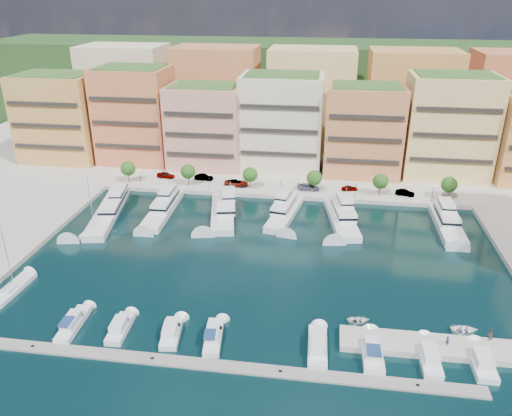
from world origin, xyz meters
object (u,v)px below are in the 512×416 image
at_px(car_0, 166,175).
at_px(yacht_1, 164,207).
at_px(yacht_4, 342,217).
at_px(car_5, 405,193).
at_px(car_4, 350,188).
at_px(person_1, 490,335).
at_px(car_2, 236,183).
at_px(tree_3, 314,178).
at_px(lamppost_2, 281,183).
at_px(car_3, 308,187).
at_px(cruiser_3, 171,333).
at_px(cruiser_8, 429,357).
at_px(yacht_2, 223,209).
at_px(tender_0, 359,320).
at_px(lamppost_3, 355,187).
at_px(yacht_6, 447,221).
at_px(tree_4, 381,181).
at_px(person_0, 447,341).
at_px(sailboat_0, 13,290).
at_px(lamppost_4, 433,191).
at_px(lamppost_1, 209,179).
at_px(cruiser_9, 481,362).
at_px(tender_2, 464,330).
at_px(cruiser_1, 73,324).
at_px(car_1, 204,177).
at_px(tree_2, 250,175).
at_px(cruiser_7, 372,352).
at_px(tree_0, 128,169).
at_px(tree_5, 449,185).
at_px(tree_1, 188,172).
at_px(cruiser_2, 120,328).
at_px(yacht_0, 110,208).
at_px(cruiser_4, 213,337).
at_px(cruiser_6, 318,347).

bearing_deg(car_0, yacht_1, -157.79).
height_order(yacht_4, car_5, yacht_4).
bearing_deg(car_4, person_1, -177.81).
bearing_deg(car_2, tree_3, -100.06).
distance_m(lamppost_2, car_3, 7.76).
relative_size(cruiser_3, cruiser_8, 0.89).
xyz_separation_m(yacht_2, tender_0, (29.00, -36.58, -0.85)).
xyz_separation_m(lamppost_3, yacht_6, (19.37, -11.03, -2.62)).
bearing_deg(tree_4, person_0, -84.78).
relative_size(sailboat_0, tender_0, 3.78).
distance_m(lamppost_4, car_2, 47.96).
xyz_separation_m(yacht_4, cruiser_3, (-25.65, -44.16, -0.54)).
bearing_deg(lamppost_1, lamppost_3, 0.00).
height_order(cruiser_9, tender_2, cruiser_9).
height_order(cruiser_1, person_0, person_0).
height_order(car_2, person_1, person_1).
bearing_deg(lamppost_1, car_1, 114.81).
relative_size(tree_2, cruiser_7, 0.65).
bearing_deg(tree_4, tree_3, 180.00).
height_order(cruiser_9, person_1, person_1).
distance_m(lamppost_1, cruiser_9, 75.83).
bearing_deg(cruiser_8, tender_0, 141.37).
distance_m(tree_4, yacht_6, 19.21).
bearing_deg(tree_0, lamppost_4, -1.73).
height_order(lamppost_3, yacht_6, yacht_6).
distance_m(yacht_4, tender_2, 41.01).
relative_size(tree_5, car_1, 1.16).
distance_m(tree_0, tree_2, 32.00).
bearing_deg(yacht_1, tender_2, -31.61).
height_order(tree_0, cruiser_3, tree_0).
distance_m(tree_4, car_3, 17.64).
distance_m(tree_5, car_0, 71.68).
relative_size(tree_1, tree_3, 1.00).
bearing_deg(cruiser_1, car_3, 60.82).
xyz_separation_m(cruiser_2, sailboat_0, (-22.54, 7.74, -0.24)).
xyz_separation_m(tree_3, yacht_0, (-46.04, -17.05, -3.53)).
distance_m(cruiser_1, cruiser_4, 22.00).
distance_m(tree_4, tender_0, 51.32).
bearing_deg(cruiser_9, cruiser_8, -179.95).
relative_size(lamppost_4, yacht_6, 0.22).
bearing_deg(tree_0, car_0, 27.39).
height_order(tree_3, tree_5, same).
relative_size(lamppost_1, yacht_0, 0.15).
bearing_deg(cruiser_3, tree_4, 58.99).
xyz_separation_m(cruiser_1, tender_2, (59.16, 7.34, -0.15)).
relative_size(tree_3, car_5, 1.24).
relative_size(cruiser_1, cruiser_4, 1.08).
height_order(tree_3, yacht_6, tree_3).
xyz_separation_m(car_3, car_5, (23.54, -0.40, -0.05)).
distance_m(yacht_4, cruiser_6, 44.36).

